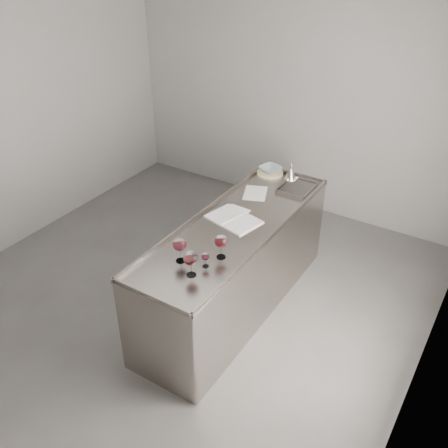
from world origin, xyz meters
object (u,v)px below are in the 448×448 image
Objects in this scene: wine_glass_right at (221,241)px; notebook at (234,219)px; ceramic_bowl at (270,169)px; wine_funnel at (291,174)px; counter at (235,266)px; wine_glass_small at (205,257)px; wine_glass_left at (180,245)px; wine_glass_middle at (191,259)px.

wine_glass_right is 0.61m from notebook.
ceramic_bowl is (-0.16, 1.02, 0.04)m from notebook.
wine_funnel reaches higher than notebook.
counter is 0.88m from wine_glass_small.
wine_glass_small is (0.21, 0.05, -0.06)m from wine_glass_left.
counter is 4.61× the size of notebook.
wine_glass_left is 1.01× the size of wine_glass_middle.
counter is at bearing 82.77° from wine_glass_left.
wine_glass_small reaches higher than notebook.
wine_glass_right reaches higher than notebook.
wine_funnel is at bearing 92.13° from wine_glass_middle.
wine_glass_right is 1.08× the size of wine_funnel.
ceramic_bowl is at bearing 101.12° from wine_glass_small.
wine_glass_small is at bearing 77.74° from wine_glass_middle.
wine_funnel reaches higher than counter.
wine_glass_middle is at bearing -87.87° from wine_funnel.
notebook is 2.63× the size of wine_funnel.
notebook is 1.03m from ceramic_bowl.
counter is 11.10× the size of wine_glass_middle.
wine_funnel reaches higher than wine_glass_small.
wine_glass_middle is at bearing -30.17° from wine_glass_left.
wine_glass_left is at bearing -79.02° from notebook.
counter is 1.22m from ceramic_bowl.
wine_glass_small is 0.58× the size of ceramic_bowl.
notebook is at bearing -94.30° from wine_funnel.
wine_glass_middle is at bearing -83.68° from counter.
wine_glass_middle is at bearing -102.26° from wine_glass_small.
wine_glass_middle is at bearing -101.88° from wine_glass_right.
ceramic_bowl is (-0.22, 1.08, 0.52)m from counter.
wine_glass_small reaches higher than counter.
ceramic_bowl is (-0.38, 1.57, -0.10)m from wine_glass_right.
wine_glass_middle is 1.01× the size of wine_glass_right.
wine_glass_right reaches higher than ceramic_bowl.
wine_glass_small is at bearing -86.62° from wine_funnel.
ceramic_bowl is (-0.34, 1.74, -0.04)m from wine_glass_small.
wine_glass_small is (0.12, -0.66, 0.56)m from counter.
notebook is at bearing 111.31° from wine_glass_right.
counter is 12.11× the size of wine_funnel.
wine_glass_small is 0.25× the size of notebook.
wine_glass_right is 0.41× the size of notebook.
wine_funnel is (-0.07, 1.89, -0.09)m from wine_glass_middle.
ceramic_bowl reaches higher than counter.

